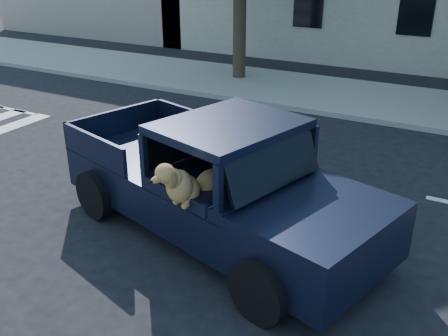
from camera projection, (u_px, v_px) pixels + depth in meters
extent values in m
plane|color=black|center=(186.00, 238.00, 8.12)|extent=(120.00, 120.00, 0.00)
cube|color=gray|center=(347.00, 97.00, 15.44)|extent=(60.00, 4.00, 0.15)
cylinder|color=#332619|center=(240.00, 16.00, 16.66)|extent=(0.44, 0.44, 4.40)
cube|color=black|center=(217.00, 196.00, 8.02)|extent=(5.94, 3.58, 0.71)
cube|color=black|center=(322.00, 215.00, 6.57)|extent=(2.13, 2.50, 0.17)
cube|color=black|center=(229.00, 126.00, 7.33)|extent=(2.16, 2.43, 0.13)
cube|color=black|center=(274.00, 166.00, 6.93)|extent=(0.76, 1.85, 0.61)
cube|color=black|center=(217.00, 205.00, 7.31)|extent=(0.73, 0.73, 0.41)
cube|color=black|center=(203.00, 211.00, 6.14)|extent=(0.12, 0.08, 0.17)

